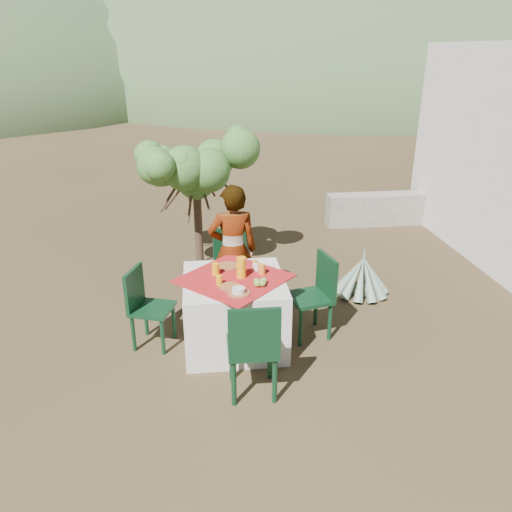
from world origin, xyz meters
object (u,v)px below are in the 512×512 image
at_px(chair_right, 316,292).
at_px(agave, 362,276).
at_px(chair_near, 253,346).
at_px(table, 234,311).
at_px(chair_far, 232,261).
at_px(person, 233,251).
at_px(shrub_tree, 200,174).
at_px(juice_pitcher, 241,267).
at_px(chair_left, 145,304).

bearing_deg(chair_right, agave, 124.08).
bearing_deg(chair_near, table, -83.01).
height_order(chair_far, person, person).
distance_m(chair_far, agave, 1.66).
bearing_deg(shrub_tree, person, -76.05).
bearing_deg(shrub_tree, agave, -28.69).
bearing_deg(chair_far, table, -102.75).
distance_m(chair_right, person, 1.08).
relative_size(chair_near, chair_right, 1.05).
distance_m(table, chair_far, 1.04).
bearing_deg(juice_pitcher, chair_right, 5.14).
height_order(chair_near, shrub_tree, shrub_tree).
bearing_deg(chair_near, juice_pitcher, -87.87).
relative_size(chair_near, juice_pitcher, 4.44).
bearing_deg(juice_pitcher, chair_far, 91.20).
bearing_deg(chair_far, chair_left, -145.59).
xyz_separation_m(chair_near, agave, (1.60, 1.85, -0.28)).
height_order(chair_right, juice_pitcher, juice_pitcher).
xyz_separation_m(chair_near, chair_left, (-1.01, 1.00, -0.06)).
relative_size(table, shrub_tree, 0.75).
relative_size(chair_right, agave, 1.24).
distance_m(chair_far, shrub_tree, 1.36).
distance_m(table, chair_left, 0.92).
xyz_separation_m(table, chair_far, (0.06, 1.03, 0.12)).
bearing_deg(chair_far, shrub_tree, 99.29).
bearing_deg(person, shrub_tree, -79.22).
distance_m(chair_right, agave, 1.21).
bearing_deg(agave, chair_left, -161.96).
relative_size(shrub_tree, agave, 2.36).
bearing_deg(chair_far, agave, -12.79).
bearing_deg(table, chair_far, 86.89).
distance_m(chair_left, chair_right, 1.80).
height_order(table, juice_pitcher, juice_pitcher).
bearing_deg(chair_left, shrub_tree, 0.62).
distance_m(person, agave, 1.75).
bearing_deg(agave, shrub_tree, 151.31).
height_order(chair_left, shrub_tree, shrub_tree).
bearing_deg(table, agave, 29.10).
distance_m(person, juice_pitcher, 0.70).
bearing_deg(shrub_tree, chair_right, -58.99).
relative_size(chair_right, person, 0.59).
bearing_deg(chair_left, chair_near, -116.19).
height_order(table, chair_right, chair_right).
xyz_separation_m(chair_far, chair_near, (0.04, -1.94, 0.03)).
xyz_separation_m(chair_near, chair_right, (0.79, 0.99, -0.02)).
distance_m(chair_near, person, 1.63).
bearing_deg(chair_right, juice_pitcher, -97.57).
distance_m(chair_left, shrub_tree, 2.22).
xyz_separation_m(chair_near, shrub_tree, (-0.38, 2.94, 0.84)).
bearing_deg(shrub_tree, chair_left, -108.10).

